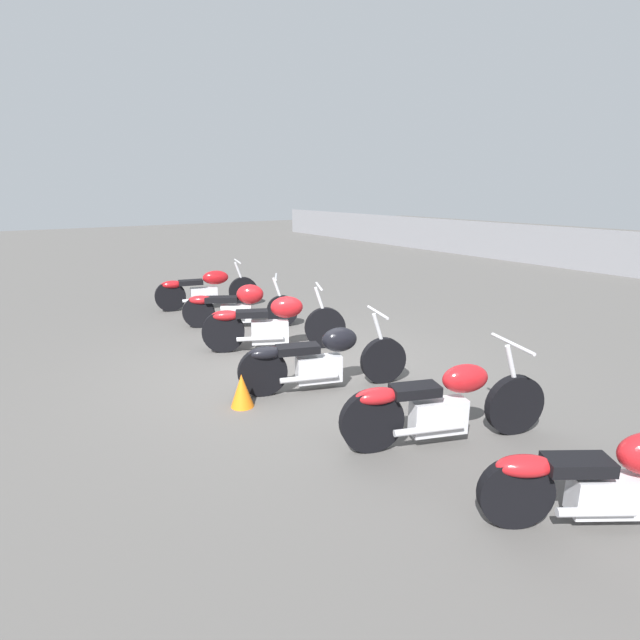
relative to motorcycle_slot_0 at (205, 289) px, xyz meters
name	(u,v)px	position (x,y,z in m)	size (l,w,h in m)	color
ground_plane	(295,368)	(4.21, -0.33, -0.42)	(60.00, 60.00, 0.00)	#514F4C
motorcycle_slot_0	(205,289)	(0.00, 0.00, 0.00)	(0.77, 2.11, 0.99)	black
motorcycle_slot_1	(238,305)	(1.73, -0.04, 0.00)	(1.19, 1.87, 0.94)	black
motorcycle_slot_2	(272,323)	(3.28, -0.18, 0.02)	(1.09, 2.07, 1.02)	black
motorcycle_slot_3	(321,359)	(5.03, -0.45, -0.01)	(0.93, 2.11, 0.97)	black
motorcycle_slot_4	(442,404)	(6.84, -0.23, 0.00)	(0.99, 2.09, 1.00)	black
motorcycle_slot_5	(616,478)	(8.45, -0.11, -0.02)	(1.31, 1.84, 0.93)	black
traffic_cone_near	(242,391)	(4.95, -1.50, -0.22)	(0.27, 0.27, 0.40)	orange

